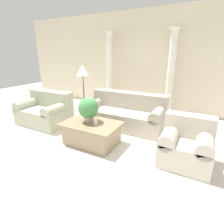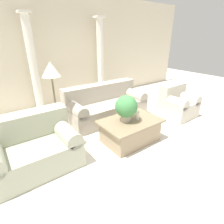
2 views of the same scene
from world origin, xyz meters
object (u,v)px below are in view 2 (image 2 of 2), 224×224
object	(u,v)px
sofa_long	(105,105)
coffee_table	(130,130)
loveseat	(33,147)
floor_lamp	(51,73)
armchair	(177,103)
potted_plant	(126,107)

from	to	relation	value
sofa_long	coffee_table	size ratio (longest dim) A/B	1.72
loveseat	floor_lamp	distance (m)	1.47
sofa_long	armchair	distance (m)	1.94
coffee_table	armchair	world-z (taller)	armchair
loveseat	armchair	xyz separation A→B (m)	(3.65, -0.19, -0.00)
potted_plant	armchair	distance (m)	2.00
sofa_long	armchair	bearing A→B (deg)	-32.92
armchair	coffee_table	bearing A→B (deg)	-174.12
coffee_table	potted_plant	world-z (taller)	potted_plant
potted_plant	floor_lamp	distance (m)	1.63
loveseat	potted_plant	distance (m)	1.78
coffee_table	floor_lamp	world-z (taller)	floor_lamp
potted_plant	floor_lamp	world-z (taller)	floor_lamp
coffee_table	floor_lamp	size ratio (longest dim) A/B	0.77
floor_lamp	loveseat	bearing A→B (deg)	-131.18
loveseat	coffee_table	bearing A→B (deg)	-12.01
sofa_long	floor_lamp	bearing A→B (deg)	-178.03
coffee_table	floor_lamp	bearing A→B (deg)	131.76
sofa_long	loveseat	xyz separation A→B (m)	(-2.02, -0.87, 0.01)
floor_lamp	armchair	distance (m)	3.26
floor_lamp	armchair	size ratio (longest dim) A/B	1.87
potted_plant	floor_lamp	xyz separation A→B (m)	(-0.98, 1.16, 0.58)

